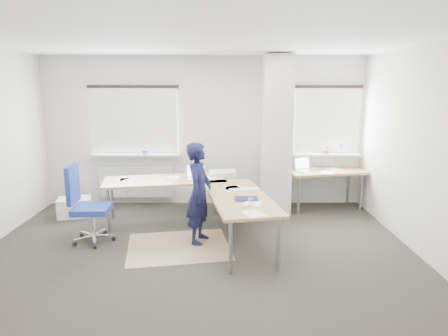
{
  "coord_description": "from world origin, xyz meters",
  "views": [
    {
      "loc": [
        0.32,
        -5.03,
        2.27
      ],
      "look_at": [
        0.37,
        0.9,
        1.03
      ],
      "focal_mm": 32.0,
      "sensor_mm": 36.0,
      "label": 1
    }
  ],
  "objects_px": {
    "task_chair": "(90,221)",
    "desk_main": "(202,189)",
    "person": "(199,193)",
    "desk_side": "(325,172)"
  },
  "relations": [
    {
      "from": "task_chair",
      "to": "desk_main",
      "type": "bearing_deg",
      "value": 12.96
    },
    {
      "from": "desk_main",
      "to": "person",
      "type": "bearing_deg",
      "value": -103.33
    },
    {
      "from": "desk_side",
      "to": "person",
      "type": "distance_m",
      "value": 2.77
    },
    {
      "from": "desk_side",
      "to": "person",
      "type": "height_order",
      "value": "person"
    },
    {
      "from": "task_chair",
      "to": "person",
      "type": "xyz_separation_m",
      "value": [
        1.6,
        0.0,
        0.42
      ]
    },
    {
      "from": "desk_main",
      "to": "desk_side",
      "type": "xyz_separation_m",
      "value": [
        2.22,
        1.19,
        -0.01
      ]
    },
    {
      "from": "desk_main",
      "to": "person",
      "type": "xyz_separation_m",
      "value": [
        -0.03,
        -0.43,
        0.05
      ]
    },
    {
      "from": "desk_main",
      "to": "task_chair",
      "type": "distance_m",
      "value": 1.73
    },
    {
      "from": "person",
      "to": "desk_side",
      "type": "bearing_deg",
      "value": -40.69
    },
    {
      "from": "desk_side",
      "to": "task_chair",
      "type": "distance_m",
      "value": 4.19
    }
  ]
}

